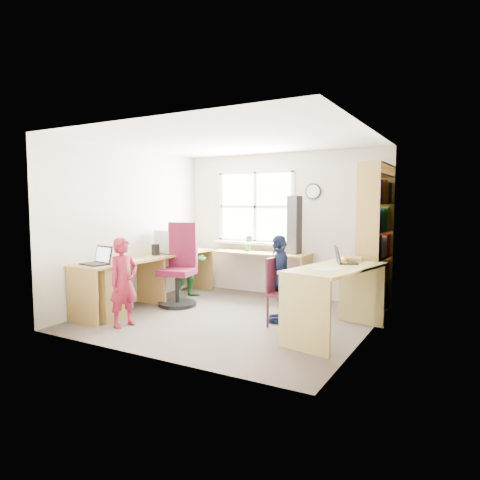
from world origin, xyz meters
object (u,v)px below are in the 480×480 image
at_px(wooden_chair, 281,289).
at_px(l_desk, 143,280).
at_px(person_green, 191,262).
at_px(laptop_left, 99,260).
at_px(laptop_right, 343,259).
at_px(cd_tower, 294,225).
at_px(right_desk, 336,286).
at_px(potted_plant, 249,243).
at_px(crt_monitor, 170,241).
at_px(person_red, 124,282).
at_px(person_navy, 279,278).
at_px(swivel_chair, 179,270).
at_px(bookshelf, 375,243).

bearing_deg(wooden_chair, l_desk, -168.05).
bearing_deg(person_green, l_desk, -167.78).
bearing_deg(laptop_left, laptop_right, 31.52).
height_order(cd_tower, person_green, cd_tower).
bearing_deg(right_desk, laptop_right, 102.91).
bearing_deg(right_desk, potted_plant, 153.20).
bearing_deg(l_desk, laptop_left, -106.52).
distance_m(right_desk, person_green, 2.84).
bearing_deg(cd_tower, laptop_left, -115.64).
bearing_deg(crt_monitor, potted_plant, 55.50).
xyz_separation_m(laptop_left, person_red, (0.51, -0.07, -0.24)).
relative_size(wooden_chair, crt_monitor, 1.94).
bearing_deg(right_desk, l_desk, -165.26).
bearing_deg(person_navy, l_desk, -98.35).
relative_size(person_red, person_navy, 0.98).
height_order(right_desk, laptop_right, laptop_right).
xyz_separation_m(cd_tower, potted_plant, (-0.82, -0.01, -0.33)).
xyz_separation_m(swivel_chair, cd_tower, (1.41, 1.16, 0.67)).
distance_m(wooden_chair, person_green, 2.11).
xyz_separation_m(l_desk, person_green, (0.09, 1.06, 0.13)).
xyz_separation_m(cd_tower, person_red, (-1.32, -2.44, -0.65)).
bearing_deg(potted_plant, l_desk, -115.37).
relative_size(l_desk, potted_plant, 10.87).
relative_size(l_desk, wooden_chair, 3.38).
xyz_separation_m(crt_monitor, laptop_right, (2.94, -0.30, -0.06)).
distance_m(bookshelf, potted_plant, 2.16).
relative_size(crt_monitor, person_green, 0.38).
xyz_separation_m(swivel_chair, wooden_chair, (1.82, -0.28, -0.07)).
distance_m(laptop_left, cd_tower, 3.02).
bearing_deg(laptop_left, crt_monitor, 99.02).
distance_m(crt_monitor, person_navy, 2.17).
relative_size(bookshelf, person_navy, 1.82).
distance_m(wooden_chair, potted_plant, 1.93).
height_order(wooden_chair, cd_tower, cd_tower).
xyz_separation_m(crt_monitor, person_green, (0.25, 0.25, -0.36)).
bearing_deg(person_green, person_navy, -91.27).
distance_m(l_desk, crt_monitor, 0.96).
xyz_separation_m(wooden_chair, person_green, (-1.96, 0.78, 0.11)).
bearing_deg(l_desk, crt_monitor, 101.37).
height_order(bookshelf, swivel_chair, bookshelf).
height_order(laptop_right, person_green, person_green).
xyz_separation_m(l_desk, swivel_chair, (0.22, 0.56, 0.09)).
height_order(swivel_chair, potted_plant, swivel_chair).
distance_m(swivel_chair, person_navy, 1.73).
distance_m(right_desk, wooden_chair, 0.76).
height_order(bookshelf, cd_tower, bookshelf).
bearing_deg(bookshelf, swivel_chair, -161.63).
distance_m(l_desk, person_red, 0.79).
bearing_deg(wooden_chair, cd_tower, 109.91).
bearing_deg(laptop_right, bookshelf, -35.20).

